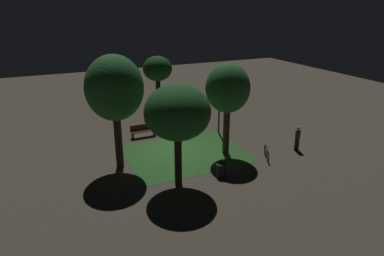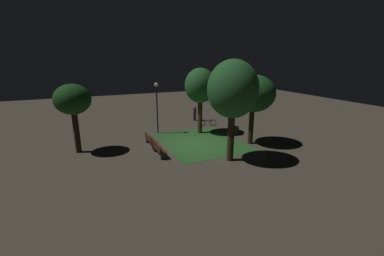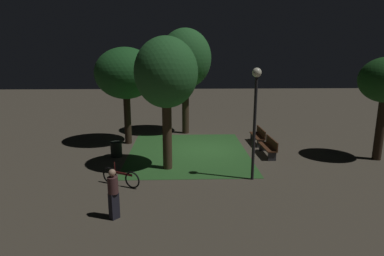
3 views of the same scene
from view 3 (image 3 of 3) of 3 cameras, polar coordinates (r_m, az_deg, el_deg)
name	(u,v)px [view 3 (image 3 of 3)]	position (r m, az deg, el deg)	size (l,w,h in m)	color
ground_plane	(205,150)	(17.26, 2.38, -3.84)	(60.00, 60.00, 0.00)	#4C4438
grass_lawn	(188,152)	(16.80, -0.65, -4.29)	(7.38, 6.03, 0.01)	#2D6028
bench_near_trees	(269,146)	(16.60, 13.35, -3.15)	(1.81, 0.53, 0.88)	#422314
bench_front_left	(259,135)	(18.67, 11.60, -1.27)	(1.81, 0.50, 0.88)	#422314
tree_right_canopy	(185,59)	(20.23, -1.19, 11.95)	(3.17, 3.17, 6.48)	#38281C
tree_back_right	(166,74)	(13.74, -4.57, 9.43)	(2.67, 2.67, 5.71)	#423021
tree_lawn_side	(126,74)	(18.20, -11.58, 9.30)	(3.31, 3.31, 5.33)	#2D2116
lamp_post_path_center	(255,105)	(12.77, 11.06, 3.95)	(0.36, 0.36, 4.47)	black
trash_bin	(116,149)	(16.48, -13.14, -3.66)	(0.56, 0.56, 0.74)	black
bicycle	(121,177)	(12.92, -12.40, -8.45)	(0.85, 1.56, 0.93)	black
pedestrian	(113,193)	(10.37, -13.64, -10.99)	(0.34, 0.34, 1.61)	black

